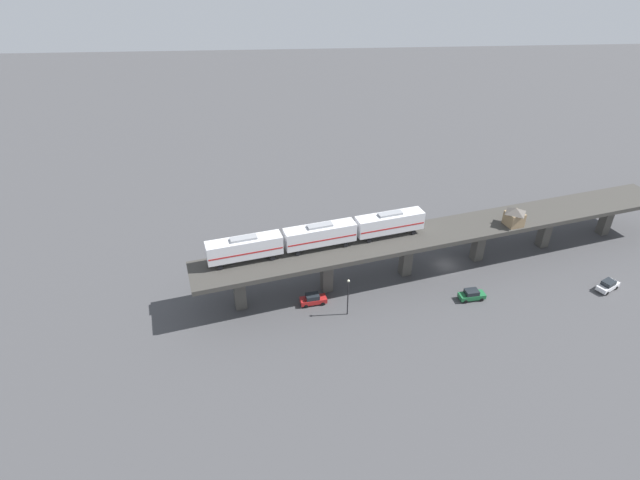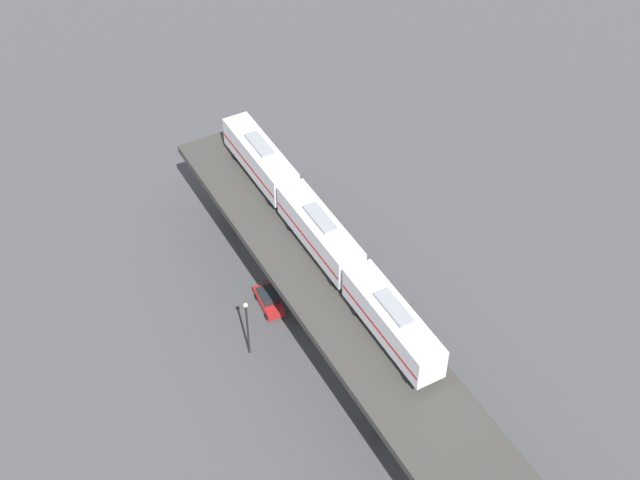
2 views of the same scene
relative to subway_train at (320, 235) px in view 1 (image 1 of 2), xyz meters
name	(u,v)px [view 1 (image 1 of 2)]	position (x,y,z in m)	size (l,w,h in m)	color
ground_plane	(445,265)	(-4.55, 23.84, -10.46)	(400.00, 400.00, 0.00)	#424244
elevated_viaduct	(450,234)	(-4.51, 23.67, -3.66)	(30.59, 91.27, 7.92)	#393733
subway_train	(320,235)	(0.00, 0.00, 0.00)	(11.79, 36.76, 4.45)	silver
signal_hut	(515,216)	(-4.95, 35.24, -0.74)	(3.91, 3.91, 3.40)	#8C7251
street_car_green	(472,295)	(5.73, 25.23, -9.53)	(2.34, 4.58, 1.89)	#1E6638
street_car_red	(313,299)	(4.90, -1.52, -9.53)	(2.46, 4.62, 1.89)	#AD1E1E
street_car_white	(608,285)	(4.91, 49.62, -9.53)	(3.70, 4.72, 1.89)	silver
delivery_truck	(475,226)	(-15.33, 32.89, -8.70)	(4.08, 7.54, 3.20)	#333338
street_lamp	(348,294)	(8.02, 3.85, -6.36)	(0.44, 0.44, 6.94)	black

